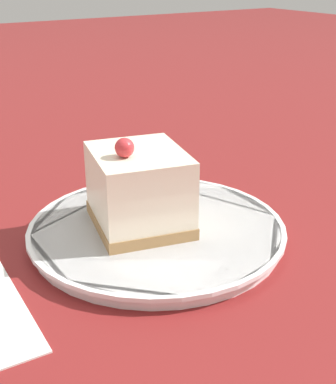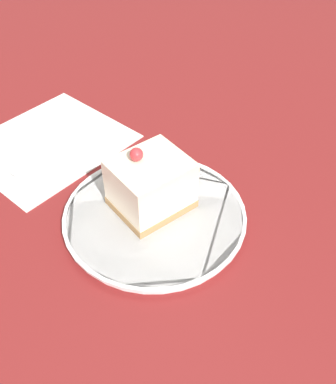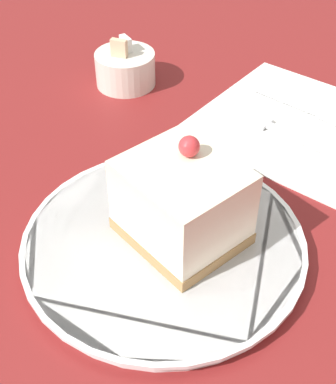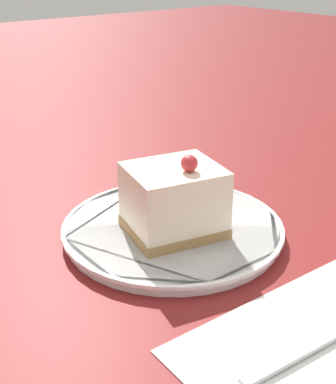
% 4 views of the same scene
% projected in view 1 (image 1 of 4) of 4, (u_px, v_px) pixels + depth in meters
% --- Properties ---
extents(ground_plane, '(4.00, 4.00, 0.00)m').
position_uv_depth(ground_plane, '(134.00, 239.00, 0.52)').
color(ground_plane, maroon).
extents(plate, '(0.25, 0.25, 0.01)m').
position_uv_depth(plate, '(157.00, 230.00, 0.52)').
color(plate, white).
rests_on(plate, ground_plane).
extents(cake_slice, '(0.10, 0.11, 0.09)m').
position_uv_depth(cake_slice, '(138.00, 188.00, 0.50)').
color(cake_slice, '#9E7547').
rests_on(cake_slice, plate).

